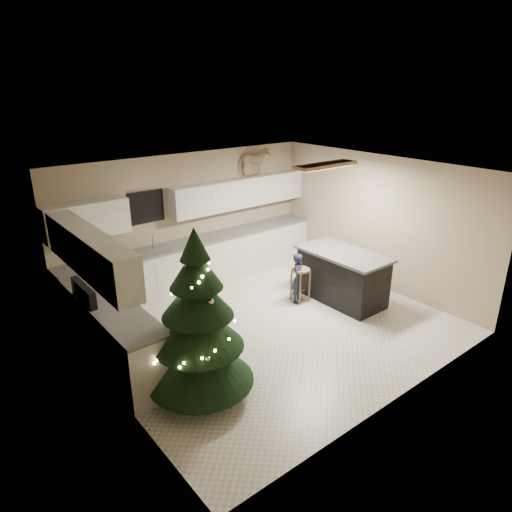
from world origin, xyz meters
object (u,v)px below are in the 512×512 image
(island, at_px, (342,276))
(christmas_tree, at_px, (199,330))
(toddler, at_px, (299,278))
(rocking_horse, at_px, (253,161))
(bar_stool, at_px, (301,277))

(island, height_order, christmas_tree, christmas_tree)
(island, xyz_separation_m, christmas_tree, (-3.54, -0.72, 0.46))
(island, relative_size, christmas_tree, 0.74)
(toddler, height_order, rocking_horse, rocking_horse)
(toddler, relative_size, rocking_horse, 1.28)
(island, distance_m, christmas_tree, 3.64)
(island, xyz_separation_m, bar_stool, (-0.64, 0.44, 0.01))
(toddler, bearing_deg, rocking_horse, 47.23)
(bar_stool, height_order, christmas_tree, christmas_tree)
(bar_stool, relative_size, christmas_tree, 0.28)
(island, relative_size, bar_stool, 2.62)
(christmas_tree, bearing_deg, island, 11.45)
(christmas_tree, height_order, toddler, christmas_tree)
(bar_stool, xyz_separation_m, christmas_tree, (-2.90, -1.15, 0.46))
(island, bearing_deg, bar_stool, 145.85)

